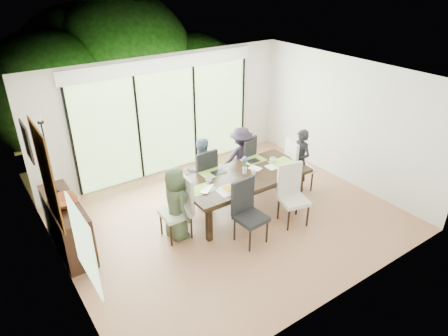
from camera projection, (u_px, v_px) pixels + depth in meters
floor at (231, 219)px, 7.66m from camera, size 6.00×5.00×0.01m
ceiling at (233, 80)px, 6.41m from camera, size 6.00×5.00×0.01m
wall_back at (166, 116)px, 8.87m from camera, size 6.00×0.02×2.70m
wall_front at (344, 224)px, 5.20m from camera, size 6.00×0.02×2.70m
wall_left at (56, 210)px, 5.52m from camera, size 0.02×5.00×2.70m
wall_right at (346, 121)px, 8.55m from camera, size 0.02×5.00×2.70m
glass_doors at (168, 122)px, 8.91m from camera, size 4.20×0.02×2.30m
blinds_header at (164, 64)px, 8.30m from camera, size 4.40×0.06×0.28m
mullion_a at (72, 144)px, 7.84m from camera, size 0.05×0.04×2.30m
mullion_b at (139, 129)px, 8.55m from camera, size 0.05×0.04×2.30m
mullion_c at (195, 116)px, 9.25m from camera, size 0.05×0.04×2.30m
mullion_d at (243, 105)px, 9.96m from camera, size 0.05×0.04×2.30m
side_window at (84, 245)px, 4.59m from camera, size 0.02×0.90×1.00m
deck at (154, 158)px, 10.16m from camera, size 6.00×1.80×0.10m
rail_top at (139, 126)px, 10.47m from camera, size 6.00×0.08×0.06m
foliage_left at (51, 96)px, 9.88m from camera, size 3.20×3.20×3.20m
foliage_mid at (124, 65)px, 11.26m from camera, size 4.00×4.00×4.00m
foliage_right at (194, 80)px, 11.84m from camera, size 2.80×2.80×2.80m
foliage_far at (82, 71)px, 11.35m from camera, size 3.60×3.60×3.60m
table_top at (244, 176)px, 7.60m from camera, size 2.52×1.15×0.06m
table_apron at (244, 181)px, 7.65m from camera, size 2.31×0.94×0.10m
table_leg_fl at (209, 223)px, 6.92m from camera, size 0.09×0.09×0.72m
table_leg_fr at (299, 187)px, 8.01m from camera, size 0.09×0.09×0.72m
table_leg_bl at (184, 201)px, 7.55m from camera, size 0.09×0.09×0.72m
table_leg_br at (271, 171)px, 8.64m from camera, size 0.09×0.09×0.72m
chair_left_end at (175, 209)px, 6.93m from camera, size 0.50×0.50×1.15m
chair_right_end at (300, 164)px, 8.44m from camera, size 0.59×0.59×1.15m
chair_far_left at (201, 174)px, 8.08m from camera, size 0.50×0.50×1.15m
chair_far_right at (240, 161)px, 8.58m from camera, size 0.64×0.64×1.15m
chair_near_left at (251, 214)px, 6.80m from camera, size 0.52×0.52×1.15m
chair_near_right at (294, 196)px, 7.30m from camera, size 0.59×0.59×1.15m
person_left_end at (176, 204)px, 6.89m from camera, size 0.42×0.65×1.35m
person_right_end at (300, 160)px, 8.39m from camera, size 0.41×0.64×1.35m
person_far_left at (201, 170)px, 8.02m from camera, size 0.71×0.54×1.35m
person_far_right at (241, 157)px, 8.52m from camera, size 0.70×0.53×1.35m
placemat_left at (202, 189)px, 7.11m from camera, size 0.46×0.34×0.01m
placemat_right at (281, 162)px, 8.07m from camera, size 0.46×0.34×0.01m
placemat_far_l at (213, 173)px, 7.65m from camera, size 0.46×0.34×0.01m
placemat_far_r at (254, 160)px, 8.16m from camera, size 0.46×0.34×0.01m
placemat_paper at (230, 190)px, 7.09m from camera, size 0.46×0.34×0.01m
tablet_far_l at (219, 172)px, 7.66m from camera, size 0.27×0.19×0.01m
tablet_far_r at (253, 161)px, 8.09m from camera, size 0.25×0.18×0.01m
papers at (274, 166)px, 7.90m from camera, size 0.31×0.23×0.00m
platter_base at (230, 189)px, 7.08m from camera, size 0.27×0.27×0.03m
platter_snacks at (230, 188)px, 7.07m from camera, size 0.21×0.21×0.01m
vase at (245, 170)px, 7.62m from camera, size 0.08×0.08×0.13m
hyacinth_stems at (245, 164)px, 7.56m from camera, size 0.04×0.04×0.17m
hyacinth_blooms at (245, 159)px, 7.51m from camera, size 0.12×0.12×0.12m
laptop at (209, 189)px, 7.08m from camera, size 0.41×0.38×0.03m
cup_a at (209, 180)px, 7.32m from camera, size 0.17×0.17×0.10m
cup_b at (254, 173)px, 7.57m from camera, size 0.12×0.12×0.10m
cup_c at (273, 160)px, 8.04m from camera, size 0.13×0.13×0.10m
book at (253, 170)px, 7.75m from camera, size 0.24×0.28×0.02m
sideboard at (67, 225)px, 6.72m from camera, size 0.45×1.61×0.91m
bowl at (63, 202)px, 6.41m from camera, size 0.48×0.48×0.12m
candlestick_base at (56, 192)px, 6.76m from camera, size 0.10×0.10×0.04m
candlestick_shaft at (49, 158)px, 6.47m from camera, size 0.02×0.02×1.26m
candlestick_pan at (41, 122)px, 6.18m from camera, size 0.10×0.10×0.03m
candle at (40, 119)px, 6.15m from camera, size 0.04×0.04×0.10m
tapestry at (46, 175)px, 5.67m from camera, size 0.02×1.00×1.50m
art_frame at (27, 142)px, 6.59m from camera, size 0.03×0.55×0.65m
art_canvas at (28, 141)px, 6.60m from camera, size 0.01×0.45×0.55m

